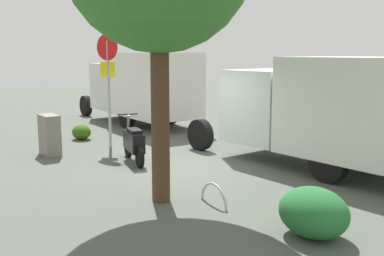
# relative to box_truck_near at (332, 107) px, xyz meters

# --- Properties ---
(ground_plane) EXTENTS (60.00, 60.00, 0.00)m
(ground_plane) POSITION_rel_box_truck_near_xyz_m (2.59, 2.79, -1.53)
(ground_plane) COLOR #4D5349
(box_truck_near) EXTENTS (7.18, 2.47, 2.71)m
(box_truck_near) POSITION_rel_box_truck_near_xyz_m (0.00, 0.00, 0.00)
(box_truck_near) COLOR black
(box_truck_near) RESTS_ON ground
(box_truck_far) EXTENTS (6.86, 2.45, 2.80)m
(box_truck_far) POSITION_rel_box_truck_near_xyz_m (8.97, -0.04, 0.03)
(box_truck_far) COLOR black
(box_truck_far) RESTS_ON ground
(motorcycle) EXTENTS (1.77, 0.74, 1.20)m
(motorcycle) POSITION_rel_box_truck_near_xyz_m (3.49, 3.41, -1.01)
(motorcycle) COLOR black
(motorcycle) RESTS_ON ground
(stop_sign) EXTENTS (0.71, 0.33, 3.33)m
(stop_sign) POSITION_rel_box_truck_near_xyz_m (5.57, 3.05, 0.69)
(stop_sign) COLOR #9E9EA3
(stop_sign) RESTS_ON ground
(utility_cabinet) EXTENTS (0.79, 0.42, 1.12)m
(utility_cabinet) POSITION_rel_box_truck_near_xyz_m (5.62, 4.85, -0.97)
(utility_cabinet) COLOR slate
(utility_cabinet) RESTS_ON ground
(bike_rack_hoop) EXTENTS (0.85, 0.13, 0.85)m
(bike_rack_hoop) POSITION_rel_box_truck_near_xyz_m (-0.33, 3.87, -1.53)
(bike_rack_hoop) COLOR #B7B7BC
(bike_rack_hoop) RESTS_ON ground
(shrub_near_sign) EXTENTS (0.71, 0.58, 0.49)m
(shrub_near_sign) POSITION_rel_box_truck_near_xyz_m (7.28, 3.23, -1.29)
(shrub_near_sign) COLOR #2D5915
(shrub_near_sign) RESTS_ON ground
(shrub_mid_verge) EXTENTS (1.15, 0.94, 0.78)m
(shrub_mid_verge) POSITION_rel_box_truck_near_xyz_m (-2.40, 3.60, -1.14)
(shrub_mid_verge) COLOR #246A32
(shrub_mid_verge) RESTS_ON ground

